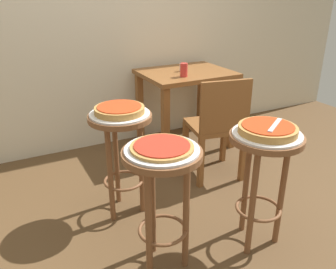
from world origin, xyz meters
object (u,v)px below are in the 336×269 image
object	(u,v)px
serving_plate_middle	(162,150)
condiment_shaker	(182,67)
stool_middle	(162,183)
serving_plate_leftside	(120,114)
wooden_chair	(218,125)
serving_plate_foreground	(267,134)
pizza_server_knife	(275,125)
cup_near_edge	(184,70)
stool_leftside	(121,141)
pizza_foreground	(268,129)
pizza_leftside	(119,110)
dining_table	(186,86)
pizza_middle	(162,147)
stool_foreground	(263,164)

from	to	relation	value
serving_plate_middle	condiment_shaker	world-z (taller)	condiment_shaker
stool_middle	serving_plate_leftside	distance (m)	0.62
stool_middle	wooden_chair	bearing A→B (deg)	39.64
serving_plate_leftside	serving_plate_middle	bearing A→B (deg)	-89.78
serving_plate_foreground	serving_plate_leftside	xyz separation A→B (m)	(-0.60, 0.68, 0.00)
pizza_server_knife	stool_middle	bearing A→B (deg)	137.45
serving_plate_middle	serving_plate_leftside	distance (m)	0.60
cup_near_edge	wooden_chair	bearing A→B (deg)	-88.63
stool_leftside	pizza_foreground	bearing A→B (deg)	-48.48
pizza_leftside	dining_table	distance (m)	1.25
pizza_leftside	pizza_middle	bearing A→B (deg)	-89.78
pizza_leftside	dining_table	size ratio (longest dim) A/B	0.39
stool_foreground	pizza_middle	xyz separation A→B (m)	(-0.60, 0.09, 0.20)
pizza_foreground	serving_plate_leftside	world-z (taller)	pizza_foreground
pizza_leftside	dining_table	world-z (taller)	pizza_leftside
serving_plate_middle	stool_leftside	bearing A→B (deg)	90.22
stool_leftside	dining_table	xyz separation A→B (m)	(0.95, 0.80, 0.06)
serving_plate_foreground	cup_near_edge	size ratio (longest dim) A/B	3.23
pizza_middle	wooden_chair	world-z (taller)	wooden_chair
serving_plate_leftside	wooden_chair	distance (m)	0.89
stool_middle	pizza_middle	distance (m)	0.20
serving_plate_middle	pizza_server_knife	distance (m)	0.64
serving_plate_foreground	serving_plate_middle	xyz separation A→B (m)	(-0.60, 0.09, 0.00)
dining_table	wooden_chair	size ratio (longest dim) A/B	0.96
stool_middle	cup_near_edge	world-z (taller)	cup_near_edge
stool_middle	serving_plate_leftside	xyz separation A→B (m)	(-0.00, 0.60, 0.19)
pizza_leftside	wooden_chair	world-z (taller)	wooden_chair
condiment_shaker	pizza_foreground	bearing A→B (deg)	-101.70
serving_plate_foreground	pizza_middle	bearing A→B (deg)	171.77
wooden_chair	pizza_server_knife	bearing A→B (deg)	-104.52
pizza_middle	condiment_shaker	size ratio (longest dim) A/B	4.31
wooden_chair	stool_middle	bearing A→B (deg)	-140.36
serving_plate_foreground	pizza_foreground	size ratio (longest dim) A/B	1.19
dining_table	cup_near_edge	size ratio (longest dim) A/B	6.94
pizza_leftside	pizza_server_knife	distance (m)	0.95
stool_foreground	serving_plate_leftside	world-z (taller)	serving_plate_leftside
pizza_middle	cup_near_edge	size ratio (longest dim) A/B	2.70
serving_plate_foreground	serving_plate_middle	size ratio (longest dim) A/B	1.01
stool_foreground	pizza_leftside	bearing A→B (deg)	131.52
serving_plate_middle	wooden_chair	xyz separation A→B (m)	(0.84, 0.70, -0.26)
stool_foreground	pizza_foreground	size ratio (longest dim) A/B	2.24
stool_middle	dining_table	bearing A→B (deg)	55.79
dining_table	pizza_foreground	bearing A→B (deg)	-103.11
serving_plate_leftside	pizza_leftside	size ratio (longest dim) A/B	1.21
stool_foreground	pizza_foreground	distance (m)	0.22
serving_plate_leftside	condiment_shaker	distance (m)	1.23
stool_foreground	serving_plate_foreground	size ratio (longest dim) A/B	1.89
serving_plate_leftside	pizza_server_knife	xyz separation A→B (m)	(0.63, -0.70, 0.06)
serving_plate_leftside	wooden_chair	world-z (taller)	wooden_chair
pizza_middle	serving_plate_leftside	bearing A→B (deg)	90.22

